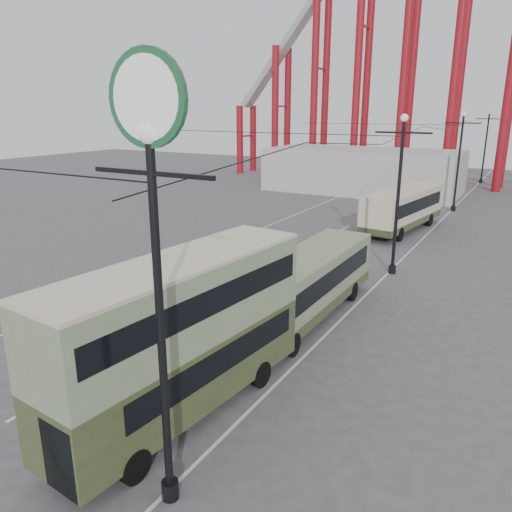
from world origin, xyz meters
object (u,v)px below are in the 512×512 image
Objects in this scene: single_decker_green at (306,283)px; pedestrian at (219,301)px; double_decker_bus at (182,330)px; lamp_post_near at (153,194)px; single_decker_cream at (403,208)px.

single_decker_green is 5.79× the size of pedestrian.
single_decker_green is (0.24, 8.97, -1.18)m from double_decker_bus.
pedestrian is at bearing 117.48° from lamp_post_near.
single_decker_green is at bearing 93.97° from double_decker_bus.
double_decker_bus reaches higher than pedestrian.
single_decker_green is at bearing 173.12° from pedestrian.
single_decker_cream is (-2.32, 32.37, -5.98)m from lamp_post_near.
double_decker_bus is 9.05m from single_decker_green.
double_decker_bus is at bearing 121.77° from lamp_post_near.
lamp_post_near is at bearing 77.89° from pedestrian.
double_decker_bus is at bearing 75.73° from pedestrian.
pedestrian is (-3.20, 6.76, -1.98)m from double_decker_bus.
lamp_post_near reaches higher than double_decker_bus.
pedestrian is (-5.19, 9.97, -6.91)m from lamp_post_near.
lamp_post_near is 13.19m from pedestrian.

